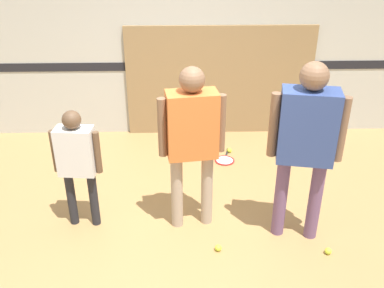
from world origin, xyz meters
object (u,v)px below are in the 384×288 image
object	(u,v)px
person_student_right	(306,136)
racket_spare_on_floor	(225,160)
person_instructor	(192,133)
person_student_left	(77,157)
tennis_ball_by_spare_racket	(229,150)
tennis_ball_near_instructor	(218,248)
tennis_ball_stray_left	(328,251)

from	to	relation	value
person_student_right	racket_spare_on_floor	size ratio (longest dim) A/B	3.71
person_student_right	racket_spare_on_floor	bearing A→B (deg)	-59.22
person_instructor	person_student_left	xyz separation A→B (m)	(-1.13, 0.03, -0.26)
tennis_ball_by_spare_racket	racket_spare_on_floor	bearing A→B (deg)	-110.57
tennis_ball_near_instructor	tennis_ball_stray_left	size ratio (longest dim) A/B	1.00
person_student_left	tennis_ball_by_spare_racket	bearing A→B (deg)	47.40
tennis_ball_near_instructor	person_student_right	bearing A→B (deg)	16.64
person_student_left	person_student_right	distance (m)	2.20
person_student_left	person_instructor	bearing A→B (deg)	3.86
racket_spare_on_floor	tennis_ball_by_spare_racket	bearing A→B (deg)	-6.91
tennis_ball_by_spare_racket	tennis_ball_stray_left	size ratio (longest dim) A/B	1.00
person_student_right	tennis_ball_by_spare_racket	size ratio (longest dim) A/B	27.40
person_student_left	tennis_ball_near_instructor	size ratio (longest dim) A/B	19.49
tennis_ball_by_spare_racket	tennis_ball_stray_left	xyz separation A→B (m)	(0.73, -2.08, 0.00)
person_student_left	person_student_right	world-z (taller)	person_student_right
person_student_right	person_instructor	bearing A→B (deg)	-0.45
person_student_left	racket_spare_on_floor	bearing A→B (deg)	44.38
person_student_left	person_student_right	bearing A→B (deg)	-1.00
tennis_ball_stray_left	racket_spare_on_floor	bearing A→B (deg)	113.65
person_instructor	person_student_right	world-z (taller)	person_student_right
tennis_ball_near_instructor	person_student_left	bearing A→B (deg)	160.81
person_instructor	tennis_ball_near_instructor	size ratio (longest dim) A/B	25.90
racket_spare_on_floor	tennis_ball_near_instructor	size ratio (longest dim) A/B	7.38
person_instructor	tennis_ball_stray_left	xyz separation A→B (m)	(1.29, -0.52, -1.02)
person_student_left	tennis_ball_by_spare_racket	distance (m)	2.40
person_student_right	racket_spare_on_floor	world-z (taller)	person_student_right
racket_spare_on_floor	tennis_ball_near_instructor	xyz separation A→B (m)	(-0.24, -1.78, 0.02)
person_student_right	tennis_ball_near_instructor	world-z (taller)	person_student_right
racket_spare_on_floor	tennis_ball_by_spare_racket	distance (m)	0.24
tennis_ball_stray_left	tennis_ball_by_spare_racket	bearing A→B (deg)	109.34
person_student_left	tennis_ball_stray_left	world-z (taller)	person_student_left
tennis_ball_near_instructor	tennis_ball_by_spare_racket	bearing A→B (deg)	80.88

